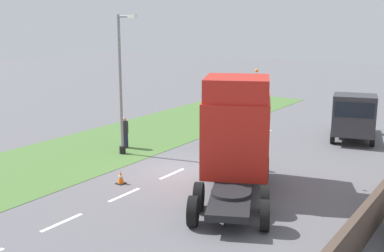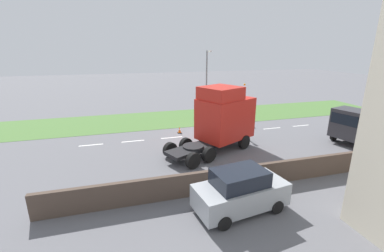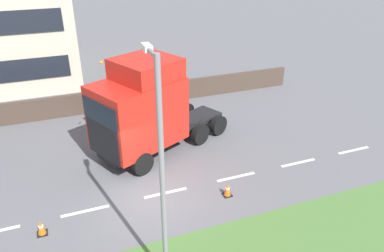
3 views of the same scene
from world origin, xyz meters
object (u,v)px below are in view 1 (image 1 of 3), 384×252
pedestrian (125,133)px  traffic_cone_trailing (121,177)px  lamp_post (122,92)px  flatbed_truck (354,117)px  traffic_cone_lead (214,143)px  lorry_cab (237,133)px

pedestrian → traffic_cone_trailing: pedestrian is taller
lamp_post → flatbed_truck: bearing=44.1°
flatbed_truck → traffic_cone_lead: 8.01m
pedestrian → traffic_cone_trailing: 5.87m
lamp_post → traffic_cone_lead: size_ratio=12.15×
lamp_post → lorry_cab: bearing=-9.7°
flatbed_truck → traffic_cone_trailing: 13.87m
flatbed_truck → pedestrian: 12.68m
pedestrian → traffic_cone_lead: pedestrian is taller
flatbed_truck → pedestrian: (-9.92, -7.88, -0.64)m
lorry_cab → flatbed_truck: (1.88, 10.10, -0.86)m
lorry_cab → flatbed_truck: size_ratio=1.27×
lorry_cab → pedestrian: (-8.03, 2.22, -1.51)m
lorry_cab → lamp_post: lamp_post is taller
pedestrian → traffic_cone_trailing: bearing=-50.1°
pedestrian → traffic_cone_lead: size_ratio=2.92×
flatbed_truck → lorry_cab: bearing=64.2°
lorry_cab → traffic_cone_lead: (-3.97, 4.77, -2.05)m
traffic_cone_lead → traffic_cone_trailing: size_ratio=1.00×
flatbed_truck → lamp_post: bearing=28.9°
lorry_cab → traffic_cone_trailing: lorry_cab is taller
lamp_post → traffic_cone_trailing: bearing=-49.7°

